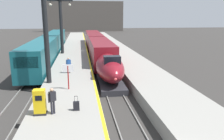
{
  "coord_description": "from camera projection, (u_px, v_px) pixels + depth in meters",
  "views": [
    {
      "loc": [
        -2.96,
        -7.43,
        7.0
      ],
      "look_at": [
        0.11,
        14.01,
        1.8
      ],
      "focal_mm": 35.85,
      "sensor_mm": 36.0,
      "label": 1
    }
  ],
  "objects": [
    {
      "name": "rail_main_right",
      "position": [
        104.0,
        61.0,
        35.75
      ],
      "size": [
        0.08,
        110.0,
        0.12
      ],
      "primitive_type": "cube",
      "color": "slate",
      "rests_on": "ground"
    },
    {
      "name": "rail_secondary_right",
      "position": [
        52.0,
        62.0,
        34.63
      ],
      "size": [
        0.08,
        110.0,
        0.12
      ],
      "primitive_type": "cube",
      "color": "slate",
      "rests_on": "ground"
    },
    {
      "name": "passenger_near_edge",
      "position": [
        52.0,
        99.0,
        13.8
      ],
      "size": [
        0.46,
        0.41,
        1.69
      ],
      "color": "#23232D",
      "rests_on": "platform_left"
    },
    {
      "name": "platform_right",
      "position": [
        128.0,
        61.0,
        33.45
      ],
      "size": [
        4.8,
        110.0,
        1.05
      ],
      "primitive_type": "cube",
      "color": "gray",
      "rests_on": "ground"
    },
    {
      "name": "platform_left_safety_stripe",
      "position": [
        89.0,
        58.0,
        32.52
      ],
      "size": [
        0.2,
        107.8,
        0.01
      ],
      "primitive_type": "cube",
      "color": "yellow",
      "rests_on": "platform_left"
    },
    {
      "name": "rolling_suitcase",
      "position": [
        76.0,
        106.0,
        14.48
      ],
      "size": [
        0.4,
        0.22,
        0.98
      ],
      "color": "black",
      "rests_on": "platform_left"
    },
    {
      "name": "rail_main_left",
      "position": [
        95.0,
        61.0,
        35.54
      ],
      "size": [
        0.08,
        110.0,
        0.12
      ],
      "primitive_type": "cube",
      "color": "slate",
      "rests_on": "ground"
    },
    {
      "name": "highspeed_train_main",
      "position": [
        98.0,
        47.0,
        37.72
      ],
      "size": [
        2.92,
        39.16,
        3.6
      ],
      "color": "maroon",
      "rests_on": "ground"
    },
    {
      "name": "station_column_far",
      "position": [
        61.0,
        21.0,
        35.73
      ],
      "size": [
        4.0,
        0.68,
        8.71
      ],
      "color": "black",
      "rests_on": "platform_left"
    },
    {
      "name": "departure_info_board",
      "position": [
        68.0,
        72.0,
        18.45
      ],
      "size": [
        0.9,
        0.1,
        2.12
      ],
      "color": "maroon",
      "rests_on": "platform_left"
    },
    {
      "name": "terminus_back_wall",
      "position": [
        85.0,
        16.0,
        105.73
      ],
      "size": [
        36.0,
        2.0,
        14.0
      ],
      "primitive_type": "cube",
      "color": "#4C4742",
      "rests_on": "ground"
    },
    {
      "name": "rail_secondary_left",
      "position": [
        42.0,
        63.0,
        34.43
      ],
      "size": [
        0.08,
        110.0,
        0.12
      ],
      "primitive_type": "cube",
      "color": "slate",
      "rests_on": "ground"
    },
    {
      "name": "regional_train_adjacent",
      "position": [
        50.0,
        45.0,
        38.71
      ],
      "size": [
        2.85,
        36.6,
        3.8
      ],
      "color": "#145660",
      "rests_on": "ground"
    },
    {
      "name": "passenger_mid_platform",
      "position": [
        69.0,
        64.0,
        23.94
      ],
      "size": [
        0.5,
        0.38,
        1.69
      ],
      "color": "#23232D",
      "rests_on": "platform_left"
    },
    {
      "name": "station_column_distant",
      "position": [
        61.0,
        21.0,
        36.49
      ],
      "size": [
        4.0,
        0.68,
        8.71
      ],
      "color": "black",
      "rests_on": "platform_left"
    },
    {
      "name": "ticket_machine_yellow",
      "position": [
        40.0,
        103.0,
        13.83
      ],
      "size": [
        0.76,
        0.62,
        1.6
      ],
      "color": "yellow",
      "rests_on": "platform_left"
    },
    {
      "name": "station_column_mid",
      "position": [
        45.0,
        14.0,
        19.21
      ],
      "size": [
        4.0,
        0.68,
        10.41
      ],
      "color": "black",
      "rests_on": "platform_left"
    },
    {
      "name": "platform_left",
      "position": [
        73.0,
        62.0,
        32.33
      ],
      "size": [
        4.8,
        110.0,
        1.05
      ],
      "primitive_type": "cube",
      "color": "gray",
      "rests_on": "ground"
    }
  ]
}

